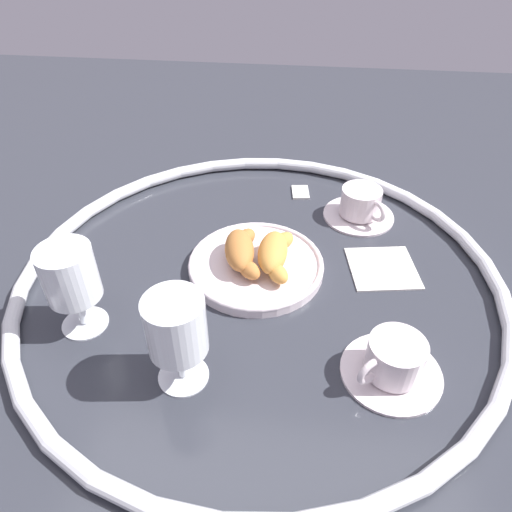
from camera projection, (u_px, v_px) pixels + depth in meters
ground_plane at (260, 282)px, 0.78m from camera, size 2.20×2.20×0.00m
table_chrome_rim at (260, 276)px, 0.77m from camera, size 0.78×0.78×0.02m
pastry_plate at (256, 265)px, 0.80m from camera, size 0.23×0.23×0.02m
croissant_large at (241, 251)px, 0.78m from camera, size 0.13×0.08×0.04m
croissant_small at (275, 253)px, 0.78m from camera, size 0.14×0.06×0.04m
coffee_cup_near at (393, 362)px, 0.62m from camera, size 0.14×0.14×0.06m
coffee_cup_far at (360, 206)px, 0.91m from camera, size 0.14×0.14×0.06m
juice_glass_left at (70, 278)px, 0.65m from camera, size 0.08×0.08×0.14m
juice_glass_right at (176, 328)px, 0.58m from camera, size 0.08×0.08×0.14m
sugar_packet at (300, 191)px, 0.99m from camera, size 0.05×0.04×0.01m
folded_napkin at (383, 267)px, 0.80m from camera, size 0.13×0.13×0.01m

